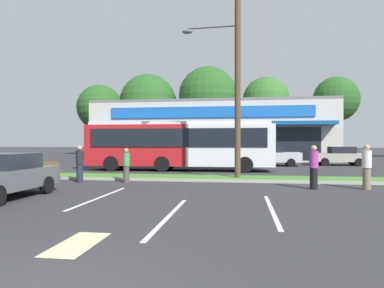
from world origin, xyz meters
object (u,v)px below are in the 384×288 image
object	(u,v)px
utility_pole	(235,66)
pedestrian_far	(126,165)
bus_stop_bench	(45,170)
car_0	(182,155)
car_5	(271,156)
pedestrian_mid	(367,167)
car_3	(2,176)
pedestrian_by_pole	(314,167)
city_bus	(180,144)
car_2	(339,156)
pedestrian_near_bench	(80,164)

from	to	relation	value
utility_pole	pedestrian_far	size ratio (longest dim) A/B	6.73
bus_stop_bench	car_0	size ratio (longest dim) A/B	0.35
pedestrian_far	car_5	bearing A→B (deg)	99.08
car_0	pedestrian_mid	bearing A→B (deg)	123.90
car_3	car_5	xyz separation A→B (m)	(10.35, 17.68, 0.03)
pedestrian_by_pole	bus_stop_bench	bearing A→B (deg)	-129.48
city_bus	bus_stop_bench	xyz separation A→B (m)	(-5.50, -6.93, -1.26)
car_0	pedestrian_far	xyz separation A→B (m)	(-0.20, -14.18, 0.01)
utility_pole	car_3	size ratio (longest dim) A/B	2.56
bus_stop_bench	pedestrian_mid	world-z (taller)	pedestrian_mid
utility_pole	pedestrian_by_pole	world-z (taller)	utility_pole
car_5	pedestrian_by_pole	distance (m)	13.79
utility_pole	car_2	bearing A→B (deg)	55.25
city_bus	car_2	bearing A→B (deg)	28.79
city_bus	bus_stop_bench	world-z (taller)	city_bus
car_0	car_5	size ratio (longest dim) A/B	1.02
pedestrian_mid	pedestrian_far	bearing A→B (deg)	47.93
city_bus	bus_stop_bench	bearing A→B (deg)	-129.20
car_2	car_5	world-z (taller)	car_5
utility_pole	car_3	bearing A→B (deg)	-137.13
city_bus	pedestrian_far	size ratio (longest dim) A/B	7.70
car_3	pedestrian_near_bench	world-z (taller)	pedestrian_near_bench
bus_stop_bench	pedestrian_near_bench	bearing A→B (deg)	167.35
pedestrian_by_pole	pedestrian_far	world-z (taller)	pedestrian_by_pole
utility_pole	city_bus	bearing A→B (deg)	126.83
pedestrian_by_pole	pedestrian_far	bearing A→B (deg)	-131.04
bus_stop_bench	pedestrian_far	distance (m)	4.28
utility_pole	pedestrian_near_bench	world-z (taller)	utility_pole
city_bus	car_3	bearing A→B (deg)	-108.36
car_3	bus_stop_bench	bearing A→B (deg)	-162.58
bus_stop_bench	car_2	distance (m)	22.28
car_3	pedestrian_by_pole	size ratio (longest dim) A/B	2.40
car_3	car_5	distance (m)	20.49
utility_pole	car_0	xyz separation A→B (m)	(-4.83, 12.09, -4.98)
car_5	car_0	bearing A→B (deg)	168.66
pedestrian_near_bench	car_5	bearing A→B (deg)	41.65
utility_pole	city_bus	distance (m)	7.49
car_2	city_bus	bearing A→B (deg)	29.54
pedestrian_near_bench	pedestrian_mid	xyz separation A→B (m)	(12.54, -0.66, 0.03)
car_2	pedestrian_near_bench	world-z (taller)	pedestrian_near_bench
pedestrian_mid	pedestrian_far	world-z (taller)	pedestrian_mid
pedestrian_near_bench	pedestrian_mid	size ratio (longest dim) A/B	0.96
utility_pole	pedestrian_by_pole	bearing A→B (deg)	-44.79
car_2	utility_pole	bearing A→B (deg)	55.25
utility_pole	pedestrian_mid	size ratio (longest dim) A/B	6.01
city_bus	bus_stop_bench	distance (m)	8.94
car_3	pedestrian_far	world-z (taller)	pedestrian_far
utility_pole	pedestrian_mid	distance (m)	7.80
utility_pole	pedestrian_far	bearing A→B (deg)	-157.38
car_3	pedestrian_mid	xyz separation A→B (m)	(12.95, 4.11, 0.14)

